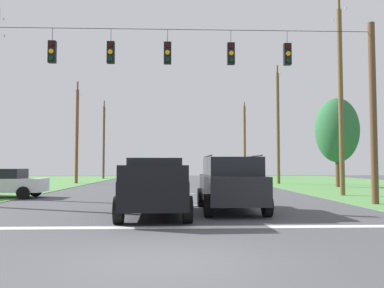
# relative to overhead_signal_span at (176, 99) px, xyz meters

# --- Properties ---
(ground_plane) EXTENTS (120.00, 120.00, 0.00)m
(ground_plane) POSITION_rel_overhead_signal_span_xyz_m (-0.14, -9.85, -4.57)
(ground_plane) COLOR #47474C
(stop_bar_stripe) EXTENTS (14.75, 0.45, 0.01)m
(stop_bar_stripe) POSITION_rel_overhead_signal_span_xyz_m (-0.14, -6.00, -4.57)
(stop_bar_stripe) COLOR white
(stop_bar_stripe) RESTS_ON ground
(lane_dash_0) EXTENTS (2.50, 0.15, 0.01)m
(lane_dash_0) POSITION_rel_overhead_signal_span_xyz_m (-0.14, -0.00, -4.57)
(lane_dash_0) COLOR white
(lane_dash_0) RESTS_ON ground
(lane_dash_1) EXTENTS (2.50, 0.15, 0.01)m
(lane_dash_1) POSITION_rel_overhead_signal_span_xyz_m (-0.14, 7.08, -4.57)
(lane_dash_1) COLOR white
(lane_dash_1) RESTS_ON ground
(lane_dash_2) EXTENTS (2.50, 0.15, 0.01)m
(lane_dash_2) POSITION_rel_overhead_signal_span_xyz_m (-0.14, 14.45, -4.57)
(lane_dash_2) COLOR white
(lane_dash_2) RESTS_ON ground
(overhead_signal_span) EXTENTS (17.49, 0.31, 8.02)m
(overhead_signal_span) POSITION_rel_overhead_signal_span_xyz_m (0.00, 0.00, 0.00)
(overhead_signal_span) COLOR brown
(overhead_signal_span) RESTS_ON ground
(pickup_truck) EXTENTS (2.47, 5.48, 1.95)m
(pickup_truck) POSITION_rel_overhead_signal_span_xyz_m (-0.69, -3.36, -3.60)
(pickup_truck) COLOR black
(pickup_truck) RESTS_ON ground
(suv_black) EXTENTS (2.27, 4.83, 2.05)m
(suv_black) POSITION_rel_overhead_signal_span_xyz_m (2.05, -2.33, -3.51)
(suv_black) COLOR black
(suv_black) RESTS_ON ground
(distant_car_crossing_white) EXTENTS (4.32, 2.06, 1.52)m
(distant_car_crossing_white) POSITION_rel_overhead_signal_span_xyz_m (-9.06, 4.14, -3.78)
(distant_car_crossing_white) COLOR silver
(distant_car_crossing_white) RESTS_ON ground
(utility_pole_mid_right) EXTENTS (0.28, 1.91, 11.35)m
(utility_pole_mid_right) POSITION_rel_overhead_signal_span_xyz_m (9.30, 4.93, 0.93)
(utility_pole_mid_right) COLOR brown
(utility_pole_mid_right) RESTS_ON ground
(utility_pole_far_right) EXTENTS (0.29, 1.83, 11.01)m
(utility_pole_far_right) POSITION_rel_overhead_signal_span_xyz_m (9.36, 19.20, 0.76)
(utility_pole_far_right) COLOR brown
(utility_pole_far_right) RESTS_ON ground
(utility_pole_near_left) EXTENTS (0.33, 1.97, 10.22)m
(utility_pole_near_left) POSITION_rel_overhead_signal_span_xyz_m (9.04, 35.62, 0.50)
(utility_pole_near_left) COLOR brown
(utility_pole_near_left) RESTS_ON ground
(utility_pole_distant_right) EXTENTS (0.29, 1.99, 9.62)m
(utility_pole_distant_right) POSITION_rel_overhead_signal_span_xyz_m (-9.39, 20.54, 0.04)
(utility_pole_distant_right) COLOR brown
(utility_pole_distant_right) RESTS_ON ground
(utility_pole_distant_left) EXTENTS (0.28, 1.97, 10.07)m
(utility_pole_distant_left) POSITION_rel_overhead_signal_span_xyz_m (-9.42, 34.26, 0.40)
(utility_pole_distant_left) COLOR brown
(utility_pole_distant_left) RESTS_ON ground
(tree_roadside_right) EXTENTS (3.34, 3.34, 6.97)m
(tree_roadside_right) POSITION_rel_overhead_signal_span_xyz_m (12.53, 13.45, -0.14)
(tree_roadside_right) COLOR brown
(tree_roadside_right) RESTS_ON ground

